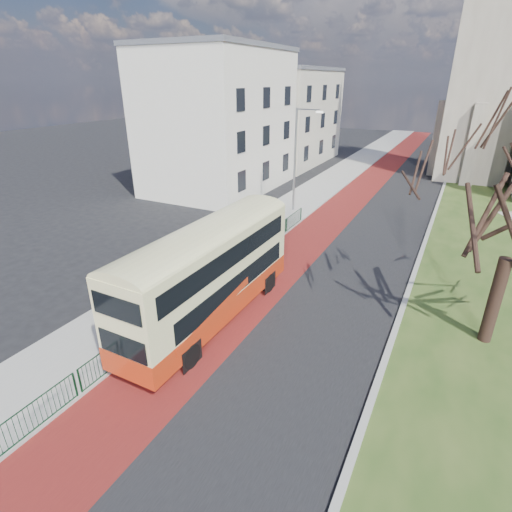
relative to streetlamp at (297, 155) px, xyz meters
The scene contains 11 objects.
ground 19.08m from the streetlamp, 76.42° to the right, with size 160.00×160.00×0.00m, color black.
road_carriageway 7.70m from the streetlamp, 18.88° to the left, with size 9.00×120.00×0.01m, color black.
bus_lane 5.91m from the streetlamp, 32.43° to the left, with size 3.40×120.00×0.01m, color #591414.
pavement_west 5.00m from the streetlamp, 108.07° to the left, with size 4.00×120.00×0.12m, color gray.
kerb_west 5.13m from the streetlamp, 56.03° to the left, with size 0.25×120.00×0.13m, color #999993.
kerb_east 12.07m from the streetlamp, 20.95° to the left, with size 0.25×80.00×0.13m, color #999993.
pedestrian_railing 14.64m from the streetlamp, 84.30° to the right, with size 0.07×24.00×1.12m.
street_block_near 10.62m from the streetlamp, 157.49° to the left, with size 10.30×14.30×13.00m.
street_block_far 22.24m from the streetlamp, 115.76° to the left, with size 10.30×16.30×11.50m.
streetlamp is the anchor object (origin of this frame).
bus 17.20m from the streetlamp, 80.58° to the right, with size 2.57×10.55×4.39m.
Camera 1 is at (7.36, -11.80, 10.11)m, focal length 28.00 mm.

